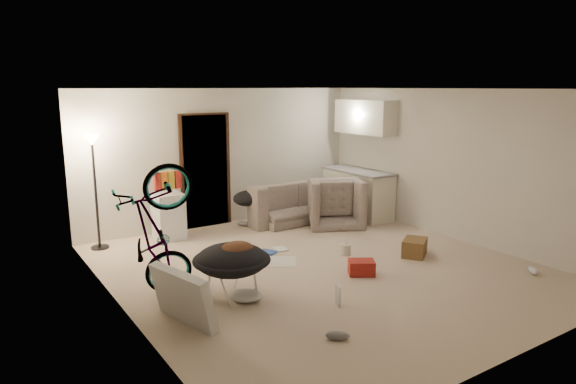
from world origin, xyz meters
TOP-DOWN VIEW (x-y plane):
  - floor at (0.00, 0.00)m, footprint 5.50×6.00m
  - ceiling at (0.00, 0.00)m, footprint 5.50×6.00m
  - wall_back at (0.00, 3.01)m, footprint 5.50×0.02m
  - wall_front at (0.00, -3.01)m, footprint 5.50×0.02m
  - wall_left at (-2.76, 0.00)m, footprint 0.02×6.00m
  - wall_right at (2.76, 0.00)m, footprint 0.02×6.00m
  - doorway at (-0.40, 2.97)m, footprint 0.85×0.10m
  - door_trim at (-0.40, 2.94)m, footprint 0.97×0.04m
  - floor_lamp at (-2.40, 2.65)m, footprint 0.28×0.28m
  - kitchen_counter at (2.43, 2.00)m, footprint 0.60×1.50m
  - counter_top at (2.43, 2.00)m, footprint 0.64×1.54m
  - kitchen_uppers at (2.56, 2.00)m, footprint 0.38×1.40m
  - sofa at (1.14, 2.45)m, footprint 1.98×0.79m
  - armchair at (1.66, 1.84)m, footprint 1.29×1.23m
  - bicycle at (-2.30, 0.23)m, footprint 1.79×0.99m
  - book_asset at (-0.63, -1.22)m, footprint 0.29×0.25m
  - mini_fridge at (-1.28, 2.55)m, footprint 0.46×0.46m
  - snack_box_0 at (-1.45, 2.55)m, footprint 0.11×0.08m
  - snack_box_1 at (-1.33, 2.55)m, footprint 0.11×0.08m
  - snack_box_2 at (-1.21, 2.55)m, footprint 0.10×0.07m
  - snack_box_3 at (-1.09, 2.55)m, footprint 0.10×0.08m
  - saucer_chair at (-1.54, -0.26)m, footprint 0.94×0.94m
  - hoodie at (-1.49, -0.29)m, footprint 0.59×0.54m
  - sofa_drape at (0.19, 2.45)m, footprint 0.57×0.47m
  - tv_box at (-2.30, -0.59)m, footprint 0.45×0.95m
  - drink_case_a at (1.51, -0.37)m, footprint 0.55×0.52m
  - drink_case_b at (0.30, -0.53)m, footprint 0.43×0.40m
  - juicer at (0.66, 0.24)m, footprint 0.17×0.17m
  - newspaper at (-0.40, 0.55)m, footprint 0.75×0.70m
  - book_blue at (-0.29, 0.97)m, footprint 0.30×0.33m
  - book_white at (-0.04, 1.00)m, footprint 0.24×0.28m
  - shoe_1 at (0.14, 2.55)m, footprint 0.24×0.30m
  - shoe_3 at (-1.14, -1.80)m, footprint 0.25×0.24m
  - shoe_4 at (2.30, -1.82)m, footprint 0.24×0.26m
  - clothes_lump_b at (0.62, 2.55)m, footprint 0.57×0.54m
  - clothes_lump_c at (-1.44, -0.42)m, footprint 0.53×0.52m

SIDE VIEW (x-z plane):
  - floor at x=0.00m, z-range -0.02..0.00m
  - newspaper at x=-0.40m, z-range 0.00..0.01m
  - book_asset at x=-0.63m, z-range 0.00..0.02m
  - book_white at x=-0.04m, z-range 0.00..0.02m
  - book_blue at x=-0.29m, z-range 0.00..0.03m
  - shoe_3 at x=-1.14m, z-range 0.00..0.09m
  - shoe_4 at x=2.30m, z-range 0.00..0.09m
  - shoe_1 at x=0.14m, z-range 0.00..0.10m
  - clothes_lump_c at x=-1.44m, z-range 0.00..0.12m
  - clothes_lump_b at x=0.62m, z-range 0.00..0.14m
  - juicer at x=0.66m, z-range -0.02..0.22m
  - drink_case_b at x=0.30m, z-range 0.00..0.20m
  - drink_case_a at x=1.51m, z-range 0.00..0.26m
  - sofa at x=1.14m, z-range 0.00..0.58m
  - tv_box at x=-2.30m, z-range 0.00..0.61m
  - armchair at x=1.66m, z-range 0.00..0.65m
  - mini_fridge at x=-1.28m, z-range 0.00..0.78m
  - saucer_chair at x=-1.54m, z-range 0.06..0.73m
  - kitchen_counter at x=2.43m, z-range 0.00..0.88m
  - bicycle at x=-2.30m, z-range -0.04..0.94m
  - sofa_drape at x=0.19m, z-range 0.40..0.68m
  - hoodie at x=-1.49m, z-range 0.49..0.71m
  - counter_top at x=2.43m, z-range 0.88..0.92m
  - snack_box_0 at x=-1.45m, z-range 0.85..1.15m
  - snack_box_1 at x=-1.33m, z-range 0.85..1.15m
  - snack_box_2 at x=-1.21m, z-range 0.85..1.15m
  - snack_box_3 at x=-1.09m, z-range 0.85..1.15m
  - doorway at x=-0.40m, z-range 0.00..2.04m
  - door_trim at x=-0.40m, z-range -0.03..2.07m
  - wall_back at x=0.00m, z-range 0.00..2.50m
  - wall_front at x=0.00m, z-range 0.00..2.50m
  - wall_left at x=-2.76m, z-range 0.00..2.50m
  - wall_right at x=2.76m, z-range 0.00..2.50m
  - floor_lamp at x=-2.40m, z-range 0.40..2.21m
  - kitchen_uppers at x=2.56m, z-range 1.62..2.27m
  - ceiling at x=0.00m, z-range 2.50..2.52m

